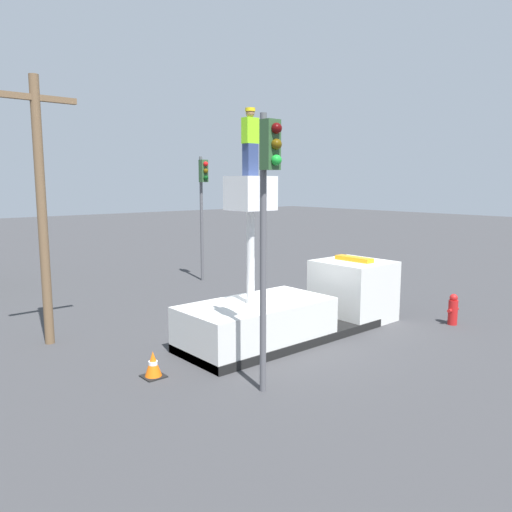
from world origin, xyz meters
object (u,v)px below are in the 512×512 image
(worker, at_px, (250,142))
(traffic_cone_rear, at_px, (153,365))
(traffic_light_across, at_px, (203,194))
(fire_hydrant, at_px, (453,310))
(bucket_truck, at_px, (299,307))
(traffic_light_pole, at_px, (268,200))
(utility_pole, at_px, (41,202))

(worker, distance_m, traffic_cone_rear, 6.13)
(traffic_light_across, xyz_separation_m, fire_hydrant, (1.90, -11.25, -3.54))
(traffic_light_across, bearing_deg, worker, -117.29)
(traffic_cone_rear, bearing_deg, worker, 2.28)
(worker, bearing_deg, bucket_truck, 0.00)
(traffic_light_pole, distance_m, traffic_cone_rear, 4.79)
(bucket_truck, height_order, worker, worker)
(traffic_light_pole, bearing_deg, worker, 56.71)
(traffic_light_pole, relative_size, utility_pole, 0.81)
(worker, distance_m, traffic_light_across, 9.97)
(worker, xyz_separation_m, traffic_light_across, (4.52, 8.75, -1.56))
(fire_hydrant, relative_size, traffic_cone_rear, 1.61)
(traffic_light_across, bearing_deg, traffic_light_pole, -118.70)
(fire_hydrant, height_order, utility_pole, utility_pole)
(traffic_light_across, distance_m, traffic_cone_rear, 12.28)
(worker, distance_m, utility_pole, 5.96)
(worker, xyz_separation_m, fire_hydrant, (6.42, -2.50, -5.10))
(worker, height_order, fire_hydrant, worker)
(traffic_cone_rear, bearing_deg, utility_pole, 103.53)
(traffic_cone_rear, bearing_deg, bucket_truck, 1.42)
(worker, bearing_deg, fire_hydrant, -21.28)
(fire_hydrant, xyz_separation_m, traffic_cone_rear, (-9.51, 2.38, -0.20))
(bucket_truck, height_order, traffic_cone_rear, bucket_truck)
(traffic_light_across, bearing_deg, fire_hydrant, -80.42)
(bucket_truck, xyz_separation_m, traffic_light_across, (2.64, 8.75, 3.19))
(bucket_truck, xyz_separation_m, fire_hydrant, (4.54, -2.50, -0.35))
(fire_hydrant, xyz_separation_m, utility_pole, (-10.51, 6.53, 3.51))
(worker, xyz_separation_m, traffic_light_pole, (-1.66, -2.53, -1.41))
(worker, bearing_deg, traffic_light_across, 62.71)
(bucket_truck, relative_size, traffic_cone_rear, 11.95)
(bucket_truck, distance_m, traffic_cone_rear, 5.01)
(traffic_light_across, height_order, fire_hydrant, traffic_light_across)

